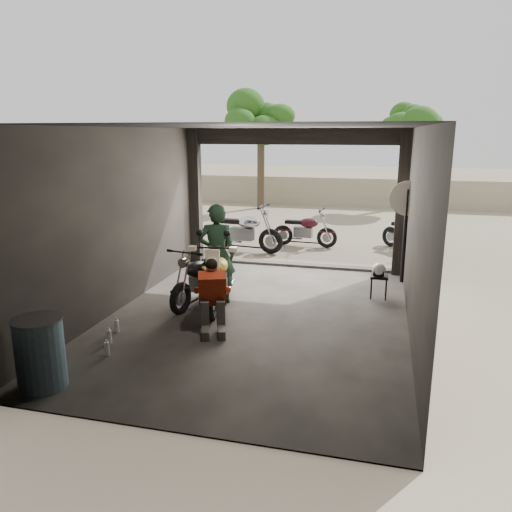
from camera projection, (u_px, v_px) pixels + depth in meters
The scene contains 16 objects.
ground at pixel (257, 318), 8.59m from camera, with size 80.00×80.00×0.00m, color #7A6D56.
garage at pixel (265, 239), 8.79m from camera, with size 7.00×7.13×3.20m.
boundary_wall at pixel (336, 192), 21.61m from camera, with size 18.00×0.30×1.20m, color gray.
tree_left at pixel (261, 110), 20.10m from camera, with size 2.20×2.20×5.60m.
tree_right at pixel (408, 121), 20.22m from camera, with size 2.20×2.20×5.00m.
main_bike at pixel (220, 273), 9.02m from camera, with size 0.78×1.90×1.27m, color #EEE1C9, non-canonical shape.
left_bike at pixel (200, 275), 9.20m from camera, with size 0.67×1.63×1.10m, color black, non-canonical shape.
outside_bike_a at pixel (244, 228), 13.22m from camera, with size 0.77×1.87×1.27m, color black, non-canonical shape.
outside_bike_b at pixel (305, 228), 13.84m from camera, with size 0.65×1.58×1.07m, color #451019, non-canonical shape.
outside_bike_c at pixel (410, 231), 13.33m from camera, with size 0.65×1.57×1.06m, color black, non-canonical shape.
rider at pixel (217, 254), 9.13m from camera, with size 0.68×0.45×1.87m, color #172E1F.
mechanic at pixel (213, 299), 7.82m from camera, with size 0.58×0.79×1.14m, color red, non-canonical shape.
stool at pixel (379, 279), 9.50m from camera, with size 0.33×0.33×0.46m.
helmet at pixel (379, 270), 9.43m from camera, with size 0.26×0.27×0.25m, color white.
oil_drum at pixel (40, 354), 6.14m from camera, with size 0.59×0.59×0.91m, color #466475.
sign_post at pixel (406, 216), 10.24m from camera, with size 0.72×0.08×2.16m.
Camera 1 is at (1.97, -7.83, 3.11)m, focal length 35.00 mm.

